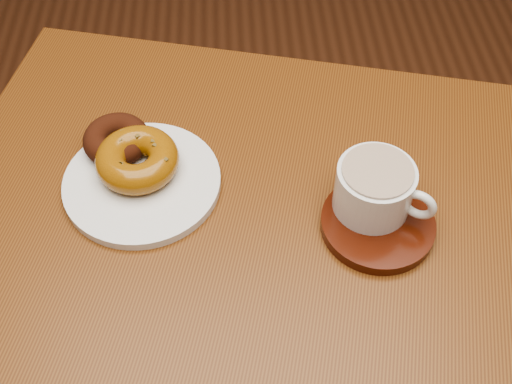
{
  "coord_description": "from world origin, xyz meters",
  "views": [
    {
      "loc": [
        -0.28,
        -0.29,
        1.45
      ],
      "look_at": [
        -0.25,
        0.23,
        0.79
      ],
      "focal_mm": 45.0,
      "sensor_mm": 36.0,
      "label": 1
    }
  ],
  "objects_px": {
    "cafe_table": "(243,252)",
    "saucer": "(377,224)",
    "coffee_cup": "(375,188)",
    "donut_plate": "(142,182)"
  },
  "relations": [
    {
      "from": "cafe_table",
      "to": "saucer",
      "type": "xyz_separation_m",
      "value": [
        0.18,
        -0.05,
        0.13
      ]
    },
    {
      "from": "cafe_table",
      "to": "coffee_cup",
      "type": "height_order",
      "value": "coffee_cup"
    },
    {
      "from": "donut_plate",
      "to": "saucer",
      "type": "height_order",
      "value": "saucer"
    },
    {
      "from": "donut_plate",
      "to": "saucer",
      "type": "distance_m",
      "value": 0.32
    },
    {
      "from": "cafe_table",
      "to": "donut_plate",
      "type": "distance_m",
      "value": 0.19
    },
    {
      "from": "cafe_table",
      "to": "coffee_cup",
      "type": "distance_m",
      "value": 0.24
    },
    {
      "from": "coffee_cup",
      "to": "cafe_table",
      "type": "bearing_deg",
      "value": -156.93
    },
    {
      "from": "saucer",
      "to": "coffee_cup",
      "type": "relative_size",
      "value": 1.2
    },
    {
      "from": "cafe_table",
      "to": "saucer",
      "type": "relative_size",
      "value": 6.37
    },
    {
      "from": "donut_plate",
      "to": "saucer",
      "type": "xyz_separation_m",
      "value": [
        0.31,
        -0.09,
        0.0
      ]
    }
  ]
}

